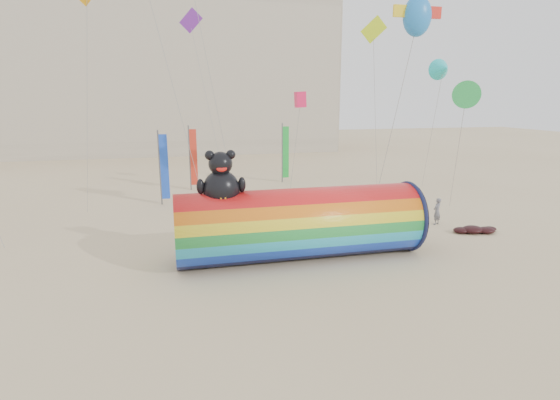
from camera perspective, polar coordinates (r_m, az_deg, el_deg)
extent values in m
plane|color=#CCB58C|center=(20.66, -0.36, -7.50)|extent=(160.00, 160.00, 0.00)
cube|color=#B7AD99|center=(65.30, -21.12, 14.68)|extent=(60.00, 15.00, 20.00)
cube|color=#28303D|center=(57.83, -22.08, 15.41)|extent=(59.50, 0.12, 17.00)
cylinder|color=red|center=(20.20, 2.60, -3.08)|extent=(11.27, 3.29, 3.29)
torus|color=#0F1438|center=(22.35, 16.33, -2.01)|extent=(0.23, 3.45, 3.45)
cylinder|color=black|center=(22.41, 16.63, -1.99)|extent=(0.06, 3.26, 3.26)
ellipsoid|color=black|center=(19.09, -7.68, 1.38)|extent=(1.61, 1.44, 1.69)
ellipsoid|color=#EFAA19|center=(18.61, -7.50, 0.78)|extent=(0.83, 0.36, 0.72)
sphere|color=black|center=(18.89, -7.78, 4.73)|extent=(1.03, 1.03, 1.03)
sphere|color=black|center=(18.80, -9.19, 5.80)|extent=(0.41, 0.41, 0.41)
sphere|color=black|center=(18.90, -6.45, 5.92)|extent=(0.41, 0.41, 0.41)
ellipsoid|color=red|center=(18.50, -7.63, 4.11)|extent=(0.45, 0.17, 0.29)
ellipsoid|color=black|center=(18.89, -10.36, 1.74)|extent=(0.34, 0.34, 0.68)
ellipsoid|color=black|center=(19.07, -5.00, 2.01)|extent=(0.34, 0.34, 0.68)
imported|color=slate|center=(27.29, 19.82, -1.41)|extent=(0.69, 0.61, 1.59)
ellipsoid|color=#33090B|center=(26.44, 23.86, -3.54)|extent=(1.17, 0.99, 0.41)
ellipsoid|color=#33090B|center=(26.73, 25.31, -3.58)|extent=(0.99, 0.84, 0.34)
ellipsoid|color=#33090B|center=(26.21, 22.61, -3.67)|extent=(0.91, 0.77, 0.32)
ellipsoid|color=#33090B|center=(26.94, 23.84, -3.39)|extent=(0.78, 0.66, 0.27)
ellipsoid|color=#33090B|center=(27.28, 25.72, -3.41)|extent=(0.73, 0.62, 0.25)
cylinder|color=#59595E|center=(31.31, -15.43, 4.07)|extent=(0.10, 0.10, 5.20)
cube|color=blue|center=(31.29, -14.86, 4.19)|extent=(0.56, 0.06, 4.50)
cylinder|color=#59595E|center=(35.92, -11.71, 5.38)|extent=(0.10, 0.10, 5.20)
cube|color=red|center=(35.93, -11.21, 5.48)|extent=(0.56, 0.06, 4.50)
cylinder|color=#59595E|center=(38.54, 0.30, 6.16)|extent=(0.10, 0.10, 5.20)
cube|color=green|center=(38.61, 0.75, 6.25)|extent=(0.56, 0.06, 4.50)
ellipsoid|color=blue|center=(22.89, 17.48, 21.92)|extent=(1.38, 1.07, 1.83)
cone|color=green|center=(23.46, 23.12, 12.54)|extent=(1.30, 1.30, 1.17)
cube|color=#C3E818|center=(30.59, 12.15, 20.94)|extent=(1.02, 0.06, 1.43)
cone|color=#19C7CC|center=(32.40, 20.48, 15.75)|extent=(1.41, 1.41, 1.27)
cube|color=purple|center=(32.74, -11.55, 21.99)|extent=(0.98, 0.06, 1.38)
cube|color=#FB1B55|center=(29.69, 2.66, 12.98)|extent=(0.63, 0.63, 1.02)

